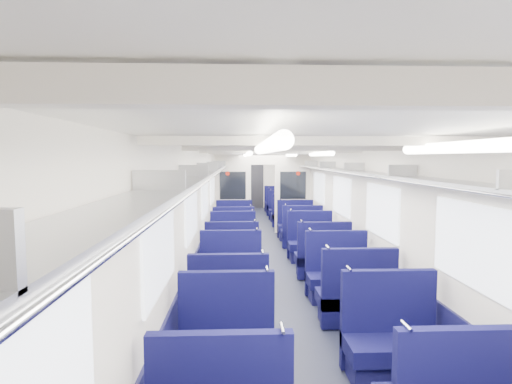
{
  "coord_description": "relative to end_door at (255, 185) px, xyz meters",
  "views": [
    {
      "loc": [
        -0.7,
        -8.65,
        2.2
      ],
      "look_at": [
        -0.21,
        2.86,
        1.22
      ],
      "focal_mm": 28.26,
      "sensor_mm": 36.0,
      "label": 1
    }
  ],
  "objects": [
    {
      "name": "floor",
      "position": [
        0.0,
        -8.94,
        -1.0
      ],
      "size": [
        2.8,
        18.0,
        0.01
      ],
      "primitive_type": "cube",
      "color": "black",
      "rests_on": "ground"
    },
    {
      "name": "ceiling",
      "position": [
        0.0,
        -8.94,
        1.35
      ],
      "size": [
        2.8,
        18.0,
        0.01
      ],
      "primitive_type": "cube",
      "color": "white",
      "rests_on": "wall_left"
    },
    {
      "name": "wall_left",
      "position": [
        -1.4,
        -8.94,
        0.18
      ],
      "size": [
        0.02,
        18.0,
        2.35
      ],
      "primitive_type": "cube",
      "color": "silver",
      "rests_on": "floor"
    },
    {
      "name": "dado_left",
      "position": [
        -1.39,
        -8.94,
        -0.65
      ],
      "size": [
        0.03,
        17.9,
        0.7
      ],
      "primitive_type": "cube",
      "color": "#111139",
      "rests_on": "floor"
    },
    {
      "name": "wall_right",
      "position": [
        1.4,
        -8.94,
        0.18
      ],
      "size": [
        0.02,
        18.0,
        2.35
      ],
      "primitive_type": "cube",
      "color": "silver",
      "rests_on": "floor"
    },
    {
      "name": "dado_right",
      "position": [
        1.39,
        -8.94,
        -0.65
      ],
      "size": [
        0.03,
        17.9,
        0.7
      ],
      "primitive_type": "cube",
      "color": "#111139",
      "rests_on": "floor"
    },
    {
      "name": "wall_far",
      "position": [
        0.0,
        0.06,
        0.18
      ],
      "size": [
        2.8,
        0.02,
        2.35
      ],
      "primitive_type": "cube",
      "color": "silver",
      "rests_on": "floor"
    },
    {
      "name": "luggage_rack_left",
      "position": [
        -1.21,
        -8.94,
        0.97
      ],
      "size": [
        0.36,
        17.4,
        0.18
      ],
      "color": "#B2B5BA",
      "rests_on": "wall_left"
    },
    {
      "name": "luggage_rack_right",
      "position": [
        1.21,
        -8.94,
        0.97
      ],
      "size": [
        0.36,
        17.4,
        0.18
      ],
      "color": "#B2B5BA",
      "rests_on": "wall_right"
    },
    {
      "name": "windows",
      "position": [
        0.0,
        -9.4,
        0.42
      ],
      "size": [
        2.78,
        15.6,
        0.75
      ],
      "color": "white",
      "rests_on": "wall_left"
    },
    {
      "name": "ceiling_fittings",
      "position": [
        0.0,
        -9.2,
        1.29
      ],
      "size": [
        2.7,
        16.06,
        0.11
      ],
      "color": "silver",
      "rests_on": "ceiling"
    },
    {
      "name": "end_door",
      "position": [
        0.0,
        0.0,
        0.0
      ],
      "size": [
        0.75,
        0.06,
        2.0
      ],
      "primitive_type": "cube",
      "color": "black",
      "rests_on": "floor"
    },
    {
      "name": "bulkhead",
      "position": [
        -0.0,
        -5.91,
        0.23
      ],
      "size": [
        2.8,
        0.1,
        2.35
      ],
      "color": "silver",
      "rests_on": "floor"
    },
    {
      "name": "seat_6",
      "position": [
        -0.83,
        -13.73,
        -0.67
      ],
      "size": [
        0.97,
        0.54,
        1.09
      ],
      "color": "#0E0E45",
      "rests_on": "floor"
    },
    {
      "name": "seat_7",
      "position": [
        0.83,
        -13.76,
        -0.67
      ],
      "size": [
        0.97,
        0.54,
        1.09
      ],
      "color": "#0E0E45",
      "rests_on": "floor"
    },
    {
      "name": "seat_8",
      "position": [
        -0.83,
        -12.73,
        -0.67
      ],
      "size": [
        0.97,
        0.54,
        1.09
      ],
      "color": "#0E0E45",
      "rests_on": "floor"
    },
    {
      "name": "seat_9",
      "position": [
        0.83,
        -12.5,
        -0.67
      ],
      "size": [
        0.97,
        0.54,
        1.09
      ],
      "color": "#0E0E45",
      "rests_on": "floor"
    },
    {
      "name": "seat_10",
      "position": [
        -0.83,
        -11.42,
        -0.67
      ],
      "size": [
        0.97,
        0.54,
        1.09
      ],
      "color": "#0E0E45",
      "rests_on": "floor"
    },
    {
      "name": "seat_11",
      "position": [
        0.83,
        -11.53,
        -0.67
      ],
      "size": [
        0.97,
        0.54,
        1.09
      ],
      "color": "#0E0E45",
      "rests_on": "floor"
    },
    {
      "name": "seat_12",
      "position": [
        -0.83,
        -10.3,
        -0.67
      ],
      "size": [
        0.97,
        0.54,
        1.09
      ],
      "color": "#0E0E45",
      "rests_on": "floor"
    },
    {
      "name": "seat_13",
      "position": [
        0.83,
        -10.4,
        -0.67
      ],
      "size": [
        0.97,
        0.54,
        1.09
      ],
      "color": "#0E0E45",
      "rests_on": "floor"
    },
    {
      "name": "seat_14",
      "position": [
        -0.83,
        -9.14,
        -0.67
      ],
      "size": [
        0.97,
        0.54,
        1.09
      ],
      "color": "#0E0E45",
      "rests_on": "floor"
    },
    {
      "name": "seat_15",
      "position": [
        0.83,
        -9.15,
        -0.67
      ],
      "size": [
        0.97,
        0.54,
        1.09
      ],
      "color": "#0E0E45",
      "rests_on": "floor"
    },
    {
      "name": "seat_16",
      "position": [
        -0.83,
        -8.11,
        -0.67
      ],
      "size": [
        0.97,
        0.54,
        1.09
      ],
      "color": "#0E0E45",
      "rests_on": "floor"
    },
    {
      "name": "seat_17",
      "position": [
        0.83,
        -7.91,
        -0.67
      ],
      "size": [
        0.97,
        0.54,
        1.09
      ],
      "color": "#0E0E45",
      "rests_on": "floor"
    },
    {
      "name": "seat_18",
      "position": [
        -0.83,
        -6.89,
        -0.67
      ],
      "size": [
        0.97,
        0.54,
        1.09
      ],
      "color": "#0E0E45",
      "rests_on": "floor"
    },
    {
      "name": "seat_19",
      "position": [
        0.83,
        -6.9,
        -0.67
      ],
      "size": [
        0.97,
        0.54,
        1.09
      ],
      "color": "#0E0E45",
      "rests_on": "floor"
    },
    {
      "name": "seat_20",
      "position": [
        -0.83,
        -4.78,
        -0.67
      ],
      "size": [
        0.97,
        0.54,
        1.09
      ],
      "color": "#0E0E45",
      "rests_on": "floor"
    },
    {
      "name": "seat_21",
      "position": [
        0.83,
        -4.89,
        -0.67
      ],
      "size": [
        0.97,
        0.54,
        1.09
      ],
      "color": "#0E0E45",
      "rests_on": "floor"
    },
    {
      "name": "seat_22",
      "position": [
        -0.83,
        -3.67,
        -0.67
      ],
      "size": [
        0.97,
        0.54,
        1.09
      ],
      "color": "#0E0E45",
      "rests_on": "floor"
    },
    {
      "name": "seat_23",
      "position": [
        0.83,
        -3.73,
        -0.67
      ],
      "size": [
        0.97,
        0.54,
        1.09
      ],
      "color": "#0E0E45",
      "rests_on": "floor"
    },
    {
      "name": "seat_24",
      "position": [
        -0.83,
        -2.4,
        -0.67
      ],
      "size": [
        0.97,
        0.54,
        1.09
      ],
      "color": "#0E0E45",
      "rests_on": "floor"
    },
    {
      "name": "seat_25",
      "position": [
        0.83,
        -2.39,
        -0.67
      ],
      "size": [
        0.97,
        0.54,
        1.09
      ],
      "color": "#0E0E45",
      "rests_on": "floor"
    },
    {
      "name": "seat_26",
      "position": [
        -0.83,
        -1.28,
        -0.67
      ],
      "size": [
        0.97,
        0.54,
        1.09
      ],
      "color": "#0E0E45",
      "rests_on": "floor"
    },
    {
      "name": "seat_27",
      "position": [
        0.83,
        -1.41,
        -0.67
      ],
      "size": [
        0.97,
        0.54,
        1.09
      ],
      "color": "#0E0E45",
      "rests_on": "floor"
    }
  ]
}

